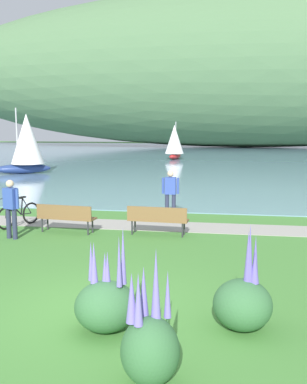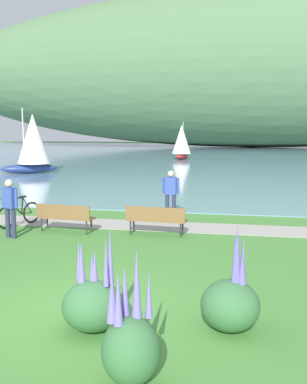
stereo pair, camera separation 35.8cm
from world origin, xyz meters
The scene contains 14 objects.
ground_plane centered at (0.00, 0.00, 0.00)m, with size 200.00×200.00×0.00m, color #478438.
bay_water centered at (0.00, 49.17, 0.02)m, with size 180.00×80.00×0.04m, color #6B8EA8.
distant_hillside centered at (4.88, 71.05, 13.09)m, with size 113.44×28.00×26.10m, color #4C7047.
shoreline_path centered at (0.00, 6.82, 0.01)m, with size 60.00×1.50×0.01m, color #A39E93.
park_bench_near_camera centered at (0.27, 5.60, 0.52)m, with size 1.83×0.59×0.88m.
park_bench_further_along centered at (-2.54, 5.44, 0.52)m, with size 1.84×0.68×0.88m.
bicycle_leaning_near_bench centered at (-4.36, 6.02, 0.40)m, with size 0.71×1.67×1.01m.
person_at_shoreline centered at (0.33, 8.05, 0.98)m, with size 0.61×0.22×1.71m.
person_on_the_grass centered at (-3.82, 4.50, 0.98)m, with size 0.58×0.33×1.71m.
echium_bush_beside_closest centered at (1.38, -2.06, 0.51)m, with size 0.74×0.74×1.72m.
echium_bush_mid_cluster centered at (2.57, -0.33, 0.45)m, with size 0.93×0.93×1.69m.
echium_bush_far_cluster centered at (0.45, -0.72, 0.43)m, with size 0.98×0.98×1.66m.
sailboat_nearest_to_shore centered at (-11.66, 22.03, 2.18)m, with size 3.88×3.23×4.55m.
sailboat_mid_bay centered at (-3.18, 38.57, 1.86)m, with size 2.20×3.39×3.87m.
Camera 1 is at (2.27, -7.08, 3.14)m, focal length 41.23 mm.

